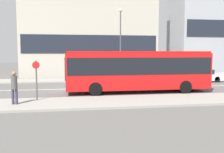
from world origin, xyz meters
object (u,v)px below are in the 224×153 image
(parked_car_0, at_px, (201,76))
(pedestrian_near_stop, at_px, (14,86))
(city_bus, at_px, (138,69))
(bus_stop_sign, at_px, (36,77))
(street_lamp, at_px, (120,37))

(parked_car_0, distance_m, pedestrian_near_stop, 19.16)
(parked_car_0, bearing_deg, pedestrian_near_stop, -149.72)
(city_bus, height_order, bus_stop_sign, city_bus)
(pedestrian_near_stop, height_order, bus_stop_sign, bus_stop_sign)
(street_lamp, bearing_deg, pedestrian_near_stop, -125.36)
(bus_stop_sign, relative_size, street_lamp, 0.32)
(city_bus, distance_m, bus_stop_sign, 7.70)
(street_lamp, bearing_deg, parked_car_0, -14.50)
(pedestrian_near_stop, bearing_deg, city_bus, 37.26)
(pedestrian_near_stop, bearing_deg, street_lamp, 66.02)
(pedestrian_near_stop, xyz_separation_m, bus_stop_sign, (1.07, 1.05, 0.36))
(pedestrian_near_stop, relative_size, street_lamp, 0.25)
(city_bus, height_order, pedestrian_near_stop, city_bus)
(parked_car_0, bearing_deg, street_lamp, 165.50)
(city_bus, xyz_separation_m, pedestrian_near_stop, (-8.19, -3.97, -0.61))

